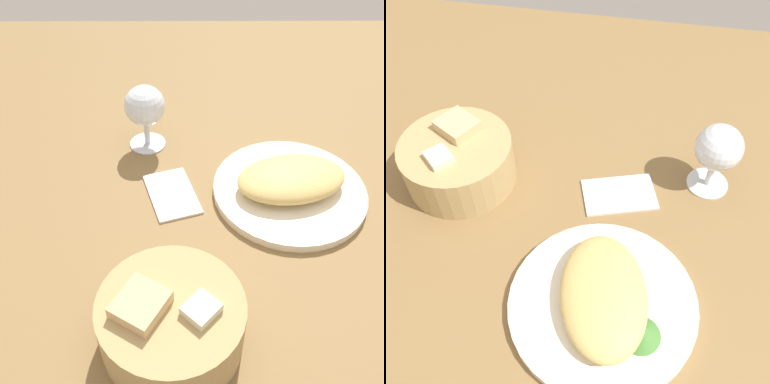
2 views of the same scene
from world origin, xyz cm
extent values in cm
cube|color=olive|center=(0.00, 0.00, -1.00)|extent=(140.00, 140.00, 2.00)
cylinder|color=white|center=(0.11, -3.47, 0.70)|extent=(24.20, 24.20, 1.40)
ellipsoid|color=tan|center=(0.11, -3.47, 3.30)|extent=(19.25, 14.38, 3.80)
cone|color=#437B34|center=(-3.54, -8.51, 2.29)|extent=(5.10, 5.10, 1.77)
cylinder|color=tan|center=(17.96, 21.66, 3.66)|extent=(16.94, 16.94, 7.32)
cube|color=tan|center=(21.15, 22.08, 6.17)|extent=(7.15, 7.35, 5.58)
cube|color=beige|center=(14.60, 22.56, 6.68)|extent=(4.84, 4.86, 3.61)
cylinder|color=silver|center=(23.46, -16.62, 0.30)|extent=(6.43, 6.43, 0.60)
cylinder|color=silver|center=(23.46, -16.62, 2.63)|extent=(1.00, 1.00, 4.05)
sphere|color=silver|center=(23.46, -16.62, 8.16)|extent=(7.03, 7.03, 7.03)
cube|color=white|center=(18.71, -3.30, 0.40)|extent=(10.00, 12.60, 0.80)
camera|label=1|loc=(15.70, 49.21, 50.80)|focal=42.63mm
camera|label=2|loc=(-26.02, -5.02, 55.20)|focal=42.88mm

